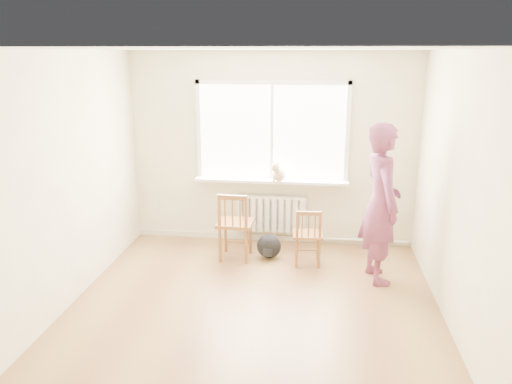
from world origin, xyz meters
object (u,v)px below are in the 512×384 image
(cat, at_px, (279,172))
(chair_right, at_px, (308,237))
(backpack, at_px, (269,246))
(person, at_px, (381,204))
(chair_left, at_px, (235,226))

(cat, bearing_deg, chair_right, -37.54)
(cat, relative_size, backpack, 1.36)
(cat, bearing_deg, person, -18.51)
(chair_left, distance_m, cat, 0.98)
(chair_right, xyz_separation_m, cat, (-0.43, 0.62, 0.69))
(chair_left, xyz_separation_m, person, (1.81, -0.37, 0.49))
(person, bearing_deg, chair_right, 57.22)
(person, bearing_deg, chair_left, 65.75)
(person, distance_m, cat, 1.59)
(chair_right, relative_size, backpack, 2.31)
(person, relative_size, backpack, 5.81)
(person, xyz_separation_m, backpack, (-1.36, 0.47, -0.79))
(person, relative_size, cat, 4.27)
(cat, bearing_deg, chair_left, -115.71)
(chair_right, bearing_deg, chair_left, -6.70)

